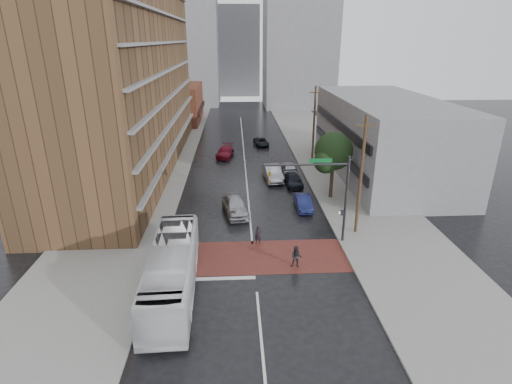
{
  "coord_description": "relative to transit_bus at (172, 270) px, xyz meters",
  "views": [
    {
      "loc": [
        -1.22,
        -25.81,
        15.4
      ],
      "look_at": [
        0.43,
        5.05,
        3.5
      ],
      "focal_mm": 28.0,
      "sensor_mm": 36.0,
      "label": 1
    }
  ],
  "objects": [
    {
      "name": "suv_travel",
      "position": [
        8.18,
        37.63,
        -1.06
      ],
      "size": [
        2.44,
        4.31,
        1.14
      ],
      "primitive_type": "imported",
      "rotation": [
        0.0,
        0.0,
        0.14
      ],
      "color": "black",
      "rests_on": "ground"
    },
    {
      "name": "distant_tower_center",
      "position": [
        5.4,
        98.62,
        10.37
      ],
      "size": [
        12.0,
        10.0,
        24.0
      ],
      "primitive_type": "cube",
      "color": "gray",
      "rests_on": "ground"
    },
    {
      "name": "distant_tower_west",
      "position": [
        -8.6,
        81.62,
        14.37
      ],
      "size": [
        18.0,
        16.0,
        32.0
      ],
      "primitive_type": "cube",
      "color": "gray",
      "rests_on": "ground"
    },
    {
      "name": "building_east",
      "position": [
        21.9,
        23.62,
        2.87
      ],
      "size": [
        11.0,
        26.0,
        9.0
      ],
      "primitive_type": "cube",
      "color": "gray",
      "rests_on": "ground"
    },
    {
      "name": "signal_mast",
      "position": [
        11.25,
        6.12,
        3.1
      ],
      "size": [
        6.5,
        0.3,
        7.2
      ],
      "color": "#2D2D33",
      "rests_on": "ground"
    },
    {
      "name": "sidewalk_east",
      "position": [
        16.9,
        28.62,
        -1.55
      ],
      "size": [
        9.0,
        90.0,
        0.15
      ],
      "primitive_type": "cube",
      "color": "gray",
      "rests_on": "ground"
    },
    {
      "name": "car_parked_near",
      "position": [
        10.6,
        13.02,
        -0.97
      ],
      "size": [
        1.46,
        4.02,
        1.32
      ],
      "primitive_type": "imported",
      "rotation": [
        0.0,
        0.0,
        0.02
      ],
      "color": "#161B4D",
      "rests_on": "ground"
    },
    {
      "name": "crosswalk",
      "position": [
        5.4,
        4.12,
        -1.62
      ],
      "size": [
        14.0,
        5.0,
        0.02
      ],
      "primitive_type": "cube",
      "color": "brown",
      "rests_on": "ground"
    },
    {
      "name": "storefront_west",
      "position": [
        -6.6,
        57.62,
        1.87
      ],
      "size": [
        8.0,
        16.0,
        7.0
      ],
      "primitive_type": "cube",
      "color": "brown",
      "rests_on": "ground"
    },
    {
      "name": "sidewalk_west",
      "position": [
        -6.1,
        28.62,
        -1.55
      ],
      "size": [
        9.0,
        90.0,
        0.15
      ],
      "primitive_type": "cube",
      "color": "gray",
      "rests_on": "ground"
    },
    {
      "name": "utility_pole_far",
      "position": [
        14.2,
        27.62,
        3.51
      ],
      "size": [
        1.6,
        0.26,
        10.0
      ],
      "color": "#473321",
      "rests_on": "ground"
    },
    {
      "name": "ground",
      "position": [
        5.4,
        3.62,
        -1.63
      ],
      "size": [
        160.0,
        160.0,
        0.0
      ],
      "primitive_type": "plane",
      "color": "black",
      "rests_on": "ground"
    },
    {
      "name": "car_travel_a",
      "position": [
        4.05,
        12.08,
        -0.77
      ],
      "size": [
        2.87,
        5.33,
        1.72
      ],
      "primitive_type": "imported",
      "rotation": [
        0.0,
        0.0,
        0.17
      ],
      "color": "#9D9EA4",
      "rests_on": "ground"
    },
    {
      "name": "car_travel_b",
      "position": [
        8.46,
        21.63,
        -0.78
      ],
      "size": [
        2.25,
        5.29,
        1.7
      ],
      "primitive_type": "imported",
      "rotation": [
        0.0,
        0.0,
        0.09
      ],
      "color": "#B0B1B8",
      "rests_on": "ground"
    },
    {
      "name": "transit_bus",
      "position": [
        0.0,
        0.0,
        0.0
      ],
      "size": [
        3.12,
        11.78,
        3.26
      ],
      "primitive_type": "imported",
      "rotation": [
        0.0,
        0.0,
        0.03
      ],
      "color": "silver",
      "rests_on": "ground"
    },
    {
      "name": "utility_pole_near",
      "position": [
        14.2,
        7.62,
        3.51
      ],
      "size": [
        1.6,
        0.26,
        10.0
      ],
      "color": "#473321",
      "rests_on": "ground"
    },
    {
      "name": "pedestrian_b",
      "position": [
        8.38,
        2.49,
        -0.79
      ],
      "size": [
        0.96,
        0.84,
        1.69
      ],
      "primitive_type": "imported",
      "rotation": [
        0.0,
        0.0,
        -0.28
      ],
      "color": "#262126",
      "rests_on": "ground"
    },
    {
      "name": "car_parked_far",
      "position": [
        10.6,
        22.9,
        -0.87
      ],
      "size": [
        1.93,
        4.52,
        1.52
      ],
      "primitive_type": "imported",
      "rotation": [
        0.0,
        0.0,
        0.03
      ],
      "color": "#A8A9B0",
      "rests_on": "ground"
    },
    {
      "name": "car_travel_c",
      "position": [
        2.76,
        31.72,
        -0.92
      ],
      "size": [
        2.75,
        5.13,
        1.41
      ],
      "primitive_type": "imported",
      "rotation": [
        0.0,
        0.0,
        -0.17
      ],
      "color": "maroon",
      "rests_on": "ground"
    },
    {
      "name": "apartment_block",
      "position": [
        -8.6,
        27.62,
        12.37
      ],
      "size": [
        10.0,
        44.0,
        28.0
      ],
      "primitive_type": "cube",
      "color": "brown",
      "rests_on": "ground"
    },
    {
      "name": "pedestrian_a",
      "position": [
        5.87,
        6.19,
        -0.85
      ],
      "size": [
        0.64,
        0.49,
        1.56
      ],
      "primitive_type": "imported",
      "rotation": [
        0.0,
        0.0,
        -0.21
      ],
      "color": "black",
      "rests_on": "ground"
    },
    {
      "name": "car_parked_mid",
      "position": [
        10.6,
        19.62,
        -1.0
      ],
      "size": [
        1.89,
        4.36,
        1.25
      ],
      "primitive_type": "imported",
      "rotation": [
        0.0,
        0.0,
        0.03
      ],
      "color": "black",
      "rests_on": "ground"
    },
    {
      "name": "distant_tower_east",
      "position": [
        19.4,
        75.62,
        16.37
      ],
      "size": [
        16.0,
        14.0,
        36.0
      ],
      "primitive_type": "cube",
      "color": "gray",
      "rests_on": "ground"
    },
    {
      "name": "street_tree",
      "position": [
        13.92,
        15.65,
        3.1
      ],
      "size": [
        4.2,
        4.1,
        6.9
      ],
      "color": "#332319",
      "rests_on": "ground"
    }
  ]
}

